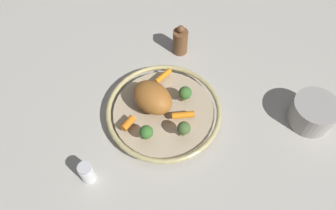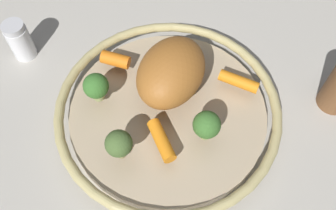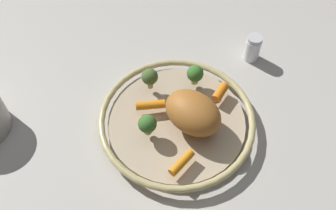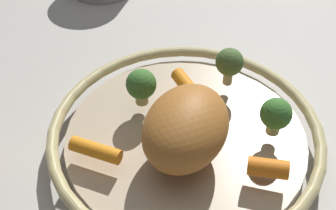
{
  "view_description": "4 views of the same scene",
  "coord_description": "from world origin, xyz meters",
  "px_view_note": "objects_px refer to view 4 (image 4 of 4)",
  "views": [
    {
      "loc": [
        -0.0,
        -0.54,
        0.88
      ],
      "look_at": [
        0.01,
        -0.01,
        0.07
      ],
      "focal_mm": 35.35,
      "sensor_mm": 36.0,
      "label": 1
    },
    {
      "loc": [
        0.28,
        -0.1,
        0.53
      ],
      "look_at": [
        0.01,
        -0.0,
        0.05
      ],
      "focal_mm": 39.58,
      "sensor_mm": 36.0,
      "label": 2
    },
    {
      "loc": [
        0.05,
        0.48,
        0.77
      ],
      "look_at": [
        0.02,
        -0.01,
        0.07
      ],
      "focal_mm": 41.89,
      "sensor_mm": 36.0,
      "label": 3
    },
    {
      "loc": [
        -0.37,
        0.18,
        0.47
      ],
      "look_at": [
        0.01,
        0.02,
        0.07
      ],
      "focal_mm": 49.72,
      "sensor_mm": 36.0,
      "label": 4
    }
  ],
  "objects_px": {
    "serving_bowl": "(185,137)",
    "baby_carrot_right": "(188,88)",
    "baby_carrot_left": "(268,168)",
    "baby_carrot_center": "(95,148)",
    "broccoli_floret_mid": "(141,85)",
    "broccoli_floret_large": "(276,115)",
    "broccoli_floret_edge": "(229,63)",
    "roast_chicken_piece": "(186,127)"
  },
  "relations": [
    {
      "from": "baby_carrot_right",
      "to": "broccoli_floret_edge",
      "type": "relative_size",
      "value": 1.16
    },
    {
      "from": "roast_chicken_piece",
      "to": "broccoli_floret_mid",
      "type": "xyz_separation_m",
      "value": [
        0.1,
        0.02,
        -0.01
      ]
    },
    {
      "from": "baby_carrot_right",
      "to": "roast_chicken_piece",
      "type": "bearing_deg",
      "value": 152.79
    },
    {
      "from": "serving_bowl",
      "to": "baby_carrot_left",
      "type": "xyz_separation_m",
      "value": [
        -0.1,
        -0.05,
        0.03
      ]
    },
    {
      "from": "broccoli_floret_mid",
      "to": "roast_chicken_piece",
      "type": "bearing_deg",
      "value": -169.57
    },
    {
      "from": "broccoli_floret_large",
      "to": "baby_carrot_left",
      "type": "bearing_deg",
      "value": 142.34
    },
    {
      "from": "broccoli_floret_large",
      "to": "broccoli_floret_edge",
      "type": "xyz_separation_m",
      "value": [
        0.11,
        0.01,
        0.01
      ]
    },
    {
      "from": "baby_carrot_right",
      "to": "broccoli_floret_large",
      "type": "xyz_separation_m",
      "value": [
        -0.11,
        -0.07,
        0.02
      ]
    },
    {
      "from": "serving_bowl",
      "to": "baby_carrot_right",
      "type": "height_order",
      "value": "baby_carrot_right"
    },
    {
      "from": "serving_bowl",
      "to": "baby_carrot_left",
      "type": "relative_size",
      "value": 7.64
    },
    {
      "from": "roast_chicken_piece",
      "to": "baby_carrot_right",
      "type": "relative_size",
      "value": 2.01
    },
    {
      "from": "serving_bowl",
      "to": "broccoli_floret_mid",
      "type": "relative_size",
      "value": 6.79
    },
    {
      "from": "roast_chicken_piece",
      "to": "baby_carrot_right",
      "type": "xyz_separation_m",
      "value": [
        0.09,
        -0.05,
        -0.03
      ]
    },
    {
      "from": "serving_bowl",
      "to": "baby_carrot_right",
      "type": "xyz_separation_m",
      "value": [
        0.06,
        -0.03,
        0.03
      ]
    },
    {
      "from": "baby_carrot_left",
      "to": "broccoli_floret_mid",
      "type": "relative_size",
      "value": 0.89
    },
    {
      "from": "serving_bowl",
      "to": "broccoli_floret_mid",
      "type": "bearing_deg",
      "value": 27.73
    },
    {
      "from": "baby_carrot_left",
      "to": "serving_bowl",
      "type": "bearing_deg",
      "value": 27.42
    },
    {
      "from": "serving_bowl",
      "to": "roast_chicken_piece",
      "type": "distance_m",
      "value": 0.07
    },
    {
      "from": "baby_carrot_left",
      "to": "broccoli_floret_large",
      "type": "bearing_deg",
      "value": -37.66
    },
    {
      "from": "broccoli_floret_edge",
      "to": "baby_carrot_right",
      "type": "bearing_deg",
      "value": 88.11
    },
    {
      "from": "serving_bowl",
      "to": "baby_carrot_left",
      "type": "height_order",
      "value": "baby_carrot_left"
    },
    {
      "from": "baby_carrot_center",
      "to": "broccoli_floret_mid",
      "type": "relative_size",
      "value": 1.22
    },
    {
      "from": "roast_chicken_piece",
      "to": "baby_carrot_left",
      "type": "height_order",
      "value": "roast_chicken_piece"
    },
    {
      "from": "serving_bowl",
      "to": "broccoli_floret_large",
      "type": "height_order",
      "value": "broccoli_floret_large"
    },
    {
      "from": "roast_chicken_piece",
      "to": "baby_carrot_center",
      "type": "xyz_separation_m",
      "value": [
        0.04,
        0.1,
        -0.03
      ]
    },
    {
      "from": "roast_chicken_piece",
      "to": "baby_carrot_left",
      "type": "distance_m",
      "value": 0.1
    },
    {
      "from": "baby_carrot_center",
      "to": "broccoli_floret_large",
      "type": "distance_m",
      "value": 0.22
    },
    {
      "from": "baby_carrot_center",
      "to": "broccoli_floret_large",
      "type": "bearing_deg",
      "value": -103.89
    },
    {
      "from": "baby_carrot_center",
      "to": "broccoli_floret_mid",
      "type": "height_order",
      "value": "broccoli_floret_mid"
    },
    {
      "from": "baby_carrot_left",
      "to": "baby_carrot_center",
      "type": "height_order",
      "value": "baby_carrot_left"
    },
    {
      "from": "roast_chicken_piece",
      "to": "broccoli_floret_large",
      "type": "bearing_deg",
      "value": -98.62
    },
    {
      "from": "broccoli_floret_mid",
      "to": "broccoli_floret_edge",
      "type": "bearing_deg",
      "value": -94.74
    },
    {
      "from": "serving_bowl",
      "to": "baby_carrot_center",
      "type": "distance_m",
      "value": 0.12
    },
    {
      "from": "roast_chicken_piece",
      "to": "baby_carrot_right",
      "type": "height_order",
      "value": "roast_chicken_piece"
    },
    {
      "from": "serving_bowl",
      "to": "broccoli_floret_edge",
      "type": "distance_m",
      "value": 0.12
    },
    {
      "from": "broccoli_floret_mid",
      "to": "broccoli_floret_large",
      "type": "xyz_separation_m",
      "value": [
        -0.12,
        -0.13,
        -0.0
      ]
    },
    {
      "from": "baby_carrot_center",
      "to": "broccoli_floret_edge",
      "type": "xyz_separation_m",
      "value": [
        0.05,
        -0.21,
        0.03
      ]
    },
    {
      "from": "roast_chicken_piece",
      "to": "broccoli_floret_edge",
      "type": "relative_size",
      "value": 2.34
    },
    {
      "from": "roast_chicken_piece",
      "to": "broccoli_floret_large",
      "type": "relative_size",
      "value": 2.57
    },
    {
      "from": "baby_carrot_left",
      "to": "baby_carrot_center",
      "type": "relative_size",
      "value": 0.73
    },
    {
      "from": "baby_carrot_left",
      "to": "baby_carrot_center",
      "type": "bearing_deg",
      "value": 57.98
    },
    {
      "from": "broccoli_floret_mid",
      "to": "broccoli_floret_large",
      "type": "distance_m",
      "value": 0.17
    }
  ]
}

